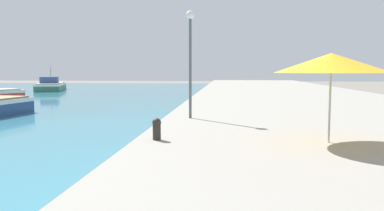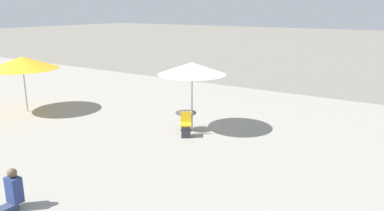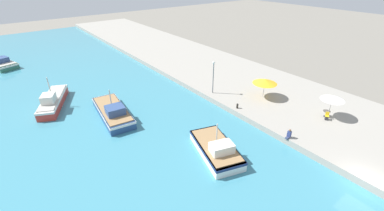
{
  "view_description": "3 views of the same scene",
  "coord_description": "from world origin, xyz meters",
  "px_view_note": "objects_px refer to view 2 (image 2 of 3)",
  "views": [
    {
      "loc": [
        2.75,
        4.16,
        2.81
      ],
      "look_at": [
        1.5,
        17.42,
        1.55
      ],
      "focal_mm": 35.0,
      "sensor_mm": 36.0,
      "label": 1
    },
    {
      "loc": [
        -4.11,
        -0.53,
        5.39
      ],
      "look_at": [
        7.53,
        7.14,
        1.75
      ],
      "focal_mm": 35.0,
      "sensor_mm": 36.0,
      "label": 2
    },
    {
      "loc": [
        -20.52,
        -3.62,
        16.07
      ],
      "look_at": [
        -4.0,
        18.0,
        1.35
      ],
      "focal_mm": 24.0,
      "sensor_mm": 36.0,
      "label": 3
    }
  ],
  "objects_px": {
    "cafe_table": "(186,117)",
    "person_at_quay": "(13,191)",
    "cafe_chair_left": "(186,128)",
    "cafe_umbrella_pink": "(192,68)",
    "cafe_umbrella_white": "(22,63)"
  },
  "relations": [
    {
      "from": "cafe_umbrella_white",
      "to": "cafe_chair_left",
      "type": "relative_size",
      "value": 3.47
    },
    {
      "from": "cafe_chair_left",
      "to": "person_at_quay",
      "type": "distance_m",
      "value": 6.55
    },
    {
      "from": "cafe_table",
      "to": "person_at_quay",
      "type": "height_order",
      "value": "person_at_quay"
    },
    {
      "from": "cafe_umbrella_pink",
      "to": "person_at_quay",
      "type": "xyz_separation_m",
      "value": [
        -7.28,
        0.29,
        -1.99
      ]
    },
    {
      "from": "cafe_umbrella_white",
      "to": "cafe_table",
      "type": "distance_m",
      "value": 8.09
    },
    {
      "from": "cafe_umbrella_pink",
      "to": "cafe_umbrella_white",
      "type": "xyz_separation_m",
      "value": [
        -1.88,
        7.89,
        -0.18
      ]
    },
    {
      "from": "cafe_chair_left",
      "to": "person_at_quay",
      "type": "height_order",
      "value": "person_at_quay"
    },
    {
      "from": "cafe_chair_left",
      "to": "cafe_umbrella_pink",
      "type": "bearing_deg",
      "value": -107.51
    },
    {
      "from": "cafe_umbrella_pink",
      "to": "cafe_chair_left",
      "type": "distance_m",
      "value": 2.26
    },
    {
      "from": "cafe_umbrella_pink",
      "to": "cafe_table",
      "type": "height_order",
      "value": "cafe_umbrella_pink"
    },
    {
      "from": "cafe_umbrella_pink",
      "to": "cafe_table",
      "type": "xyz_separation_m",
      "value": [
        -0.16,
        0.18,
        -1.91
      ]
    },
    {
      "from": "person_at_quay",
      "to": "cafe_table",
      "type": "bearing_deg",
      "value": -0.85
    },
    {
      "from": "cafe_chair_left",
      "to": "cafe_umbrella_white",
      "type": "bearing_deg",
      "value": -26.41
    },
    {
      "from": "cafe_umbrella_pink",
      "to": "person_at_quay",
      "type": "height_order",
      "value": "cafe_umbrella_pink"
    },
    {
      "from": "cafe_table",
      "to": "cafe_chair_left",
      "type": "xyz_separation_m",
      "value": [
        -0.6,
        -0.41,
        -0.21
      ]
    }
  ]
}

